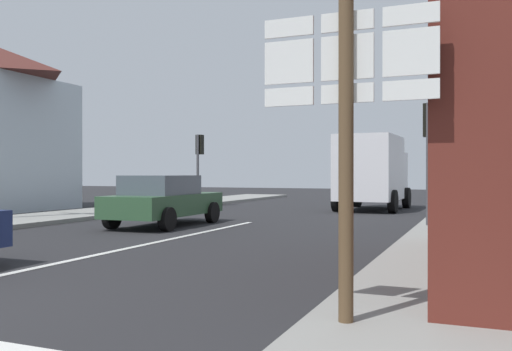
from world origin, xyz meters
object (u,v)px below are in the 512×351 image
object	(u,v)px
sedan_far	(164,200)
traffic_light_far_right	(444,141)
delivery_truck	(372,170)
route_sign_post	(347,123)
traffic_light_near_right	(429,136)
traffic_light_far_left	(199,153)

from	to	relation	value
sedan_far	traffic_light_far_right	world-z (taller)	traffic_light_far_right
traffic_light_far_right	delivery_truck	bearing A→B (deg)	168.42
route_sign_post	traffic_light_far_right	xyz separation A→B (m)	(-0.12, 17.16, 0.77)
sedan_far	delivery_truck	size ratio (longest dim) A/B	0.84
traffic_light_near_right	route_sign_post	bearing A→B (deg)	-89.36
traffic_light_far_left	traffic_light_far_right	bearing A→B (deg)	0.34
sedan_far	route_sign_post	distance (m)	11.35
traffic_light_far_right	route_sign_post	bearing A→B (deg)	-89.61
traffic_light_near_right	traffic_light_far_right	bearing A→B (deg)	90.00
route_sign_post	traffic_light_far_left	size ratio (longest dim) A/B	0.97
sedan_far	traffic_light_far_right	size ratio (longest dim) A/B	1.13
delivery_truck	sedan_far	bearing A→B (deg)	-115.45
traffic_light_far_left	traffic_light_far_right	size ratio (longest dim) A/B	0.88
traffic_light_near_right	traffic_light_far_right	size ratio (longest dim) A/B	0.91
traffic_light_far_right	sedan_far	bearing A→B (deg)	-130.09
traffic_light_near_right	traffic_light_far_left	bearing A→B (deg)	147.57
sedan_far	traffic_light_far_right	xyz separation A→B (m)	(7.23, 8.59, 2.01)
sedan_far	traffic_light_far_left	world-z (taller)	traffic_light_far_left
route_sign_post	traffic_light_far_left	world-z (taller)	traffic_light_far_left
delivery_truck	traffic_light_far_right	xyz separation A→B (m)	(2.86, -0.59, 1.12)
sedan_far	delivery_truck	xyz separation A→B (m)	(4.37, 9.18, 0.89)
delivery_truck	traffic_light_near_right	distance (m)	8.01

